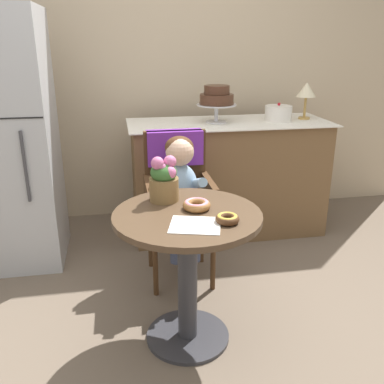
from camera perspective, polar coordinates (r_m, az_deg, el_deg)
The scene contains 14 objects.
ground_plane at distance 2.40m, azimuth -0.57°, elevation -18.87°, with size 8.00×8.00×0.00m, color #6B5B4C.
back_wall at distance 3.71m, azimuth -5.67°, elevation 17.44°, with size 4.80×0.10×2.70m, color #C1AD8E.
cafe_table at distance 2.12m, azimuth -0.62°, elevation -8.11°, with size 0.72×0.72×0.72m.
wicker_chair at distance 2.72m, azimuth -2.01°, elevation 1.39°, with size 0.42×0.45×0.95m.
seated_child at distance 2.56m, azimuth -1.52°, elevation 1.10°, with size 0.27×0.32×0.73m.
paper_napkin at distance 1.90m, azimuth 0.44°, elevation -4.47°, with size 0.22×0.19×0.00m, color white.
donut_front at distance 2.07m, azimuth 0.63°, elevation -1.70°, with size 0.14×0.14×0.04m.
donut_mid at distance 1.92m, azimuth 4.76°, elevation -3.56°, with size 0.11×0.11×0.04m.
flower_vase at distance 2.15m, azimuth -3.77°, elevation 1.78°, with size 0.15×0.15×0.24m.
display_counter at distance 3.43m, azimuth 4.84°, elevation 2.00°, with size 1.56×0.62×0.90m.
tiered_cake_stand at distance 3.26m, azimuth 3.33°, elevation 12.46°, with size 0.30×0.30×0.28m.
round_layer_cake at distance 3.41m, azimuth 11.52°, elevation 10.31°, with size 0.21×0.21×0.14m.
table_lamp at distance 3.52m, azimuth 15.11°, elevation 12.92°, with size 0.15×0.15×0.28m.
refrigerator at distance 3.11m, azimuth -23.86°, elevation 6.05°, with size 0.64×0.63×1.70m.
Camera 1 is at (-0.31, -1.85, 1.51)m, focal length 39.72 mm.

